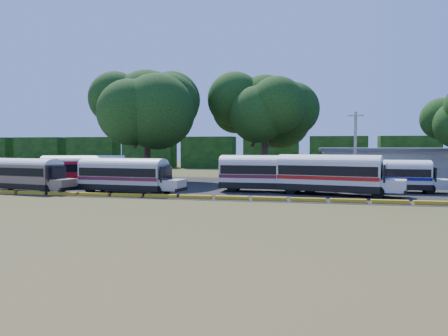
% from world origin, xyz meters
% --- Properties ---
extents(ground, '(160.00, 160.00, 0.00)m').
position_xyz_m(ground, '(0.00, 0.00, 0.00)').
color(ground, '#374517').
rests_on(ground, ground).
extents(asphalt_strip, '(64.00, 24.00, 0.02)m').
position_xyz_m(asphalt_strip, '(1.00, 12.00, 0.01)').
color(asphalt_strip, black).
rests_on(asphalt_strip, ground).
extents(curb, '(53.70, 0.45, 0.30)m').
position_xyz_m(curb, '(-0.00, 1.00, 0.15)').
color(curb, gold).
rests_on(curb, ground).
extents(terminal_building, '(19.00, 9.00, 4.00)m').
position_xyz_m(terminal_building, '(18.00, 30.00, 2.03)').
color(terminal_building, silver).
rests_on(terminal_building, ground).
extents(treeline_backdrop, '(130.00, 4.00, 6.00)m').
position_xyz_m(treeline_backdrop, '(0.00, 48.00, 3.00)').
color(treeline_backdrop, black).
rests_on(treeline_backdrop, ground).
extents(bus_beige, '(9.84, 4.10, 3.15)m').
position_xyz_m(bus_beige, '(-18.55, 2.77, 1.80)').
color(bus_beige, black).
rests_on(bus_beige, ground).
extents(bus_red, '(10.36, 5.62, 3.32)m').
position_xyz_m(bus_red, '(-15.17, 8.10, 1.90)').
color(bus_red, black).
rests_on(bus_red, ground).
extents(bus_cream_west, '(9.94, 3.34, 3.21)m').
position_xyz_m(bus_cream_west, '(-8.72, 3.42, 1.81)').
color(bus_cream_west, black).
rests_on(bus_cream_west, ground).
extents(bus_cream_east, '(10.54, 2.88, 3.44)m').
position_xyz_m(bus_cream_east, '(3.80, 7.28, 1.95)').
color(bus_cream_east, black).
rests_on(bus_cream_east, ground).
extents(bus_white_red, '(11.09, 4.88, 3.54)m').
position_xyz_m(bus_white_red, '(9.43, 6.05, 2.00)').
color(bus_white_red, black).
rests_on(bus_white_red, ground).
extents(bus_white_blue, '(9.25, 2.53, 3.02)m').
position_xyz_m(bus_white_blue, '(14.72, 9.46, 1.71)').
color(bus_white_blue, black).
rests_on(bus_white_blue, ground).
extents(tree_west, '(11.23, 11.23, 13.31)m').
position_xyz_m(tree_west, '(-11.71, 16.07, 9.17)').
color(tree_west, '#37291B').
rests_on(tree_west, ground).
extents(tree_center, '(10.49, 10.49, 13.20)m').
position_xyz_m(tree_center, '(1.73, 21.94, 9.32)').
color(tree_center, '#37291B').
rests_on(tree_center, ground).
extents(utility_pole, '(1.60, 0.30, 7.78)m').
position_xyz_m(utility_pole, '(12.02, 13.32, 4.00)').
color(utility_pole, gray).
rests_on(utility_pole, ground).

